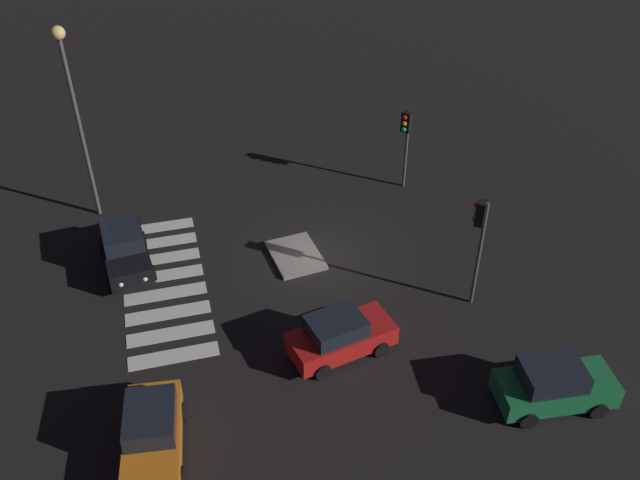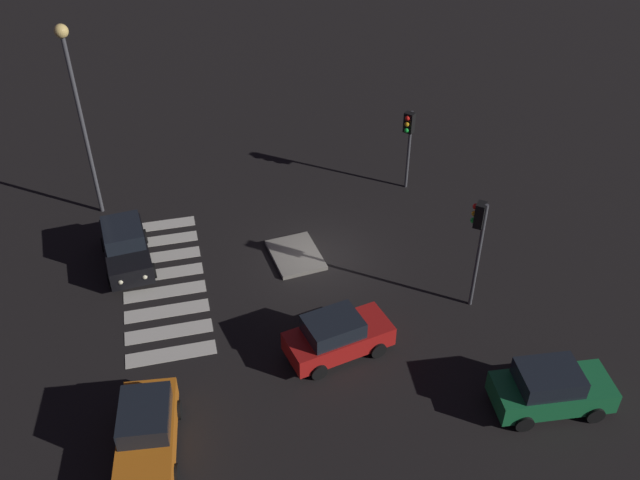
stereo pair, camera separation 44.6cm
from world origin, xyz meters
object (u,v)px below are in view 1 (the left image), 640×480
Objects in this scene: car_green at (554,385)px; traffic_island at (296,255)px; traffic_light_north at (479,228)px; car_orange at (152,434)px; traffic_light_west at (406,131)px; car_red at (340,336)px; car_black at (125,249)px; street_lamp at (72,95)px.

traffic_island is at bearing 128.86° from car_green.
car_green is 0.87× the size of traffic_light_north.
traffic_light_west is (-12.28, 12.56, 2.19)m from car_orange.
car_red is at bearing 52.88° from traffic_light_north.
car_green is (3.96, 6.09, 0.02)m from car_red.
car_black is (-6.98, -7.11, 0.04)m from car_red.
car_green is at bearing 33.40° from traffic_island.
car_green is at bearing 43.45° from street_lamp.
traffic_light_west reaches higher than traffic_island.
car_black is at bearing 15.22° from traffic_light_north.
street_lamp reaches higher than car_red.
traffic_light_north is (-1.35, 5.54, 2.69)m from car_red.
car_orange reaches higher than car_green.
traffic_light_north reaches higher than car_green.
street_lamp reaches higher than car_green.
traffic_island is at bearing 55.61° from street_lamp.
traffic_light_west is 8.36m from traffic_light_north.
car_orange is 0.88× the size of traffic_light_north.
traffic_island is at bearing -7.18° from traffic_light_west.
traffic_light_north is at bearing 47.68° from traffic_light_west.
traffic_light_north is (-3.94, 12.21, 2.66)m from car_orange.
traffic_island is 0.70× the size of car_red.
traffic_island is 0.69× the size of car_green.
traffic_light_west reaches higher than car_red.
street_lamp is at bearing 138.91° from car_green.
car_red is 0.97× the size of car_black.
traffic_light_west reaches higher than car_black.
car_red is 1.00× the size of car_green.
car_black is at bearing 145.83° from car_green.
traffic_light_west is 0.46× the size of street_lamp.
car_black is 0.47× the size of street_lamp.
street_lamp is (-1.45, -14.11, 2.81)m from traffic_light_west.
traffic_light_west is (-3.97, 6.18, 2.94)m from traffic_island.
car_black reaches higher than car_red.
car_red is 11.56m from traffic_light_west.
traffic_light_north reaches higher than car_orange.
car_red is 9.96m from car_black.
car_red is 6.31m from traffic_light_north.
car_green is at bearing 50.94° from traffic_light_west.
street_lamp is at bearing -45.78° from traffic_light_west.
traffic_light_west is at bearing 96.29° from car_green.
traffic_light_north is at bearing 53.13° from traffic_island.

